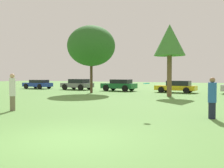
{
  "coord_description": "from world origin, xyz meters",
  "views": [
    {
      "loc": [
        4.2,
        -5.65,
        1.75
      ],
      "look_at": [
        -1.21,
        5.55,
        1.34
      ],
      "focal_mm": 41.27,
      "sensor_mm": 36.0,
      "label": 1
    }
  ],
  "objects": [
    {
      "name": "parked_car_grey",
      "position": [
        -13.37,
        20.99,
        0.7
      ],
      "size": [
        3.93,
        2.18,
        1.32
      ],
      "rotation": [
        0.0,
        0.0,
        3.09
      ],
      "color": "slate",
      "rests_on": "ground"
    },
    {
      "name": "parked_car_green",
      "position": [
        -7.68,
        20.87,
        0.7
      ],
      "size": [
        3.93,
        2.05,
        1.31
      ],
      "rotation": [
        0.0,
        0.0,
        3.09
      ],
      "color": "#196633",
      "rests_on": "ground"
    },
    {
      "name": "person_catcher",
      "position": [
        3.34,
        5.43,
        0.84
      ],
      "size": [
        0.33,
        0.33,
        1.68
      ],
      "rotation": [
        0.0,
        0.0,
        -2.95
      ],
      "color": "#191E33",
      "rests_on": "ground"
    },
    {
      "name": "tree_1",
      "position": [
        -0.82,
        15.73,
        4.62
      ],
      "size": [
        2.6,
        2.6,
        6.01
      ],
      "color": "brown",
      "rests_on": "ground"
    },
    {
      "name": "parked_car_blue",
      "position": [
        -19.47,
        20.76,
        0.64
      ],
      "size": [
        3.99,
        2.03,
        1.18
      ],
      "rotation": [
        0.0,
        0.0,
        3.09
      ],
      "color": "#1E389E",
      "rests_on": "ground"
    },
    {
      "name": "person_thrower",
      "position": [
        -5.76,
        3.64,
        0.95
      ],
      "size": [
        0.3,
        0.3,
        1.85
      ],
      "rotation": [
        0.0,
        0.0,
        0.19
      ],
      "color": "#726651",
      "rests_on": "ground"
    },
    {
      "name": "ground_plane",
      "position": [
        0.0,
        0.0,
        0.0
      ],
      "size": [
        120.0,
        120.0,
        0.0
      ],
      "primitive_type": "plane",
      "color": "#5B8E42"
    },
    {
      "name": "parked_car_yellow",
      "position": [
        -1.25,
        20.82,
        0.64
      ],
      "size": [
        4.14,
        2.04,
        1.22
      ],
      "rotation": [
        0.0,
        0.0,
        3.09
      ],
      "color": "gold",
      "rests_on": "ground"
    },
    {
      "name": "tree_0",
      "position": [
        -8.9,
        16.69,
        4.7
      ],
      "size": [
        4.79,
        4.79,
        6.73
      ],
      "color": "#473323",
      "rests_on": "ground"
    },
    {
      "name": "frisbee",
      "position": [
        0.83,
        4.63,
        1.41
      ],
      "size": [
        0.26,
        0.26,
        0.07
      ],
      "color": "#19B2D8"
    }
  ]
}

